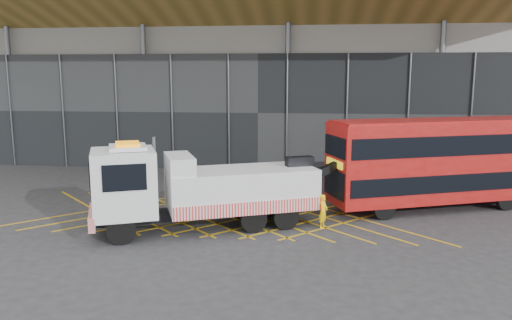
# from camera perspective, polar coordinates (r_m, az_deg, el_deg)

# --- Properties ---
(ground_plane) EXTENTS (120.00, 120.00, 0.00)m
(ground_plane) POSITION_cam_1_polar(r_m,az_deg,el_deg) (24.28, -7.50, -6.05)
(ground_plane) COLOR #2B2B2D
(road_markings) EXTENTS (19.96, 7.16, 0.01)m
(road_markings) POSITION_cam_1_polar(r_m,az_deg,el_deg) (23.95, -3.76, -6.19)
(road_markings) COLOR gold
(road_markings) RESTS_ON ground_plane
(construction_building) EXTENTS (55.00, 23.97, 18.00)m
(construction_building) POSITION_cam_1_polar(r_m,az_deg,el_deg) (41.31, 1.23, 13.02)
(construction_building) COLOR gray
(construction_building) RESTS_ON ground_plane
(recovery_truck) EXTENTS (10.94, 6.16, 3.93)m
(recovery_truck) POSITION_cam_1_polar(r_m,az_deg,el_deg) (21.38, -6.55, -3.17)
(recovery_truck) COLOR black
(recovery_truck) RESTS_ON ground_plane
(bus_towed) EXTENTS (11.06, 6.26, 4.44)m
(bus_towed) POSITION_cam_1_polar(r_m,az_deg,el_deg) (25.97, 20.08, 0.04)
(bus_towed) COLOR #9E0F0C
(bus_towed) RESTS_ON ground_plane
(worker) EXTENTS (0.52, 0.63, 1.47)m
(worker) POSITION_cam_1_polar(r_m,az_deg,el_deg) (21.85, 7.69, -5.82)
(worker) COLOR yellow
(worker) RESTS_ON ground_plane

